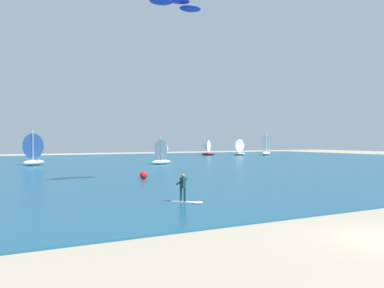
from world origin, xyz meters
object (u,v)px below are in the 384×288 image
object	(u,v)px
kitesurfer	(186,192)
marker_buoy	(144,175)
kite	(176,3)
sailboat_far_left	(267,145)
sailboat_center_horizon	(238,147)
sailboat_trailing	(37,149)
sailboat_leading	(164,151)
sailboat_outermost	(206,148)

from	to	relation	value
kitesurfer	marker_buoy	bearing A→B (deg)	76.17
kite	sailboat_far_left	xyz separation A→B (m)	(50.54, 49.45, -12.16)
sailboat_center_horizon	sailboat_trailing	size ratio (longest dim) A/B	0.84
kite	sailboat_center_horizon	xyz separation A→B (m)	(43.88, 52.34, -12.66)
sailboat_leading	sailboat_trailing	size ratio (longest dim) A/B	0.83
sailboat_far_left	marker_buoy	xyz separation A→B (m)	(-50.69, -43.17, -2.13)
sailboat_outermost	sailboat_leading	world-z (taller)	sailboat_leading
sailboat_outermost	sailboat_trailing	xyz separation A→B (m)	(-41.77, -20.86, 0.51)
sailboat_outermost	marker_buoy	distance (m)	61.15
sailboat_leading	kitesurfer	bearing A→B (deg)	-113.93
kite	sailboat_center_horizon	distance (m)	69.47
kite	sailboat_leading	xyz separation A→B (m)	(12.16, 27.37, -12.70)
kite	sailboat_leading	world-z (taller)	kite
kitesurfer	sailboat_center_horizon	xyz separation A→B (m)	(47.69, 60.95, 1.39)
kite	sailboat_leading	bearing A→B (deg)	66.05
kite	sailboat_outermost	distance (m)	67.40
kitesurfer	sailboat_leading	bearing A→B (deg)	66.07
kite	sailboat_leading	distance (m)	32.53
kite	sailboat_outermost	size ratio (longest dim) A/B	1.22
kitesurfer	kite	xyz separation A→B (m)	(3.81, 8.60, 14.05)
sailboat_outermost	sailboat_trailing	size ratio (longest dim) A/B	0.79
sailboat_center_horizon	sailboat_leading	xyz separation A→B (m)	(-31.72, -24.97, -0.04)
kitesurfer	sailboat_center_horizon	world-z (taller)	sailboat_center_horizon
kitesurfer	kite	world-z (taller)	kite
sailboat_outermost	sailboat_center_horizon	xyz separation A→B (m)	(7.20, -2.73, 0.13)
sailboat_far_left	sailboat_trailing	distance (m)	57.68
kitesurfer	marker_buoy	world-z (taller)	kitesurfer
sailboat_outermost	sailboat_trailing	world-z (taller)	sailboat_trailing
kitesurfer	sailboat_outermost	world-z (taller)	sailboat_outermost
sailboat_outermost	marker_buoy	size ratio (longest dim) A/B	5.51
kitesurfer	sailboat_far_left	world-z (taller)	sailboat_far_left
sailboat_outermost	sailboat_far_left	size ratio (longest dim) A/B	0.74
sailboat_leading	kite	bearing A→B (deg)	-113.95
kite	sailboat_trailing	world-z (taller)	kite
sailboat_trailing	marker_buoy	xyz separation A→B (m)	(4.94, -27.93, -2.00)
sailboat_outermost	sailboat_leading	bearing A→B (deg)	-131.53
sailboat_far_left	marker_buoy	world-z (taller)	sailboat_far_left
sailboat_far_left	sailboat_center_horizon	xyz separation A→B (m)	(-6.66, 2.89, -0.50)
sailboat_center_horizon	marker_buoy	distance (m)	63.74
sailboat_far_left	sailboat_leading	distance (m)	44.29
kitesurfer	sailboat_trailing	bearing A→B (deg)	91.71
sailboat_leading	marker_buoy	world-z (taller)	sailboat_leading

